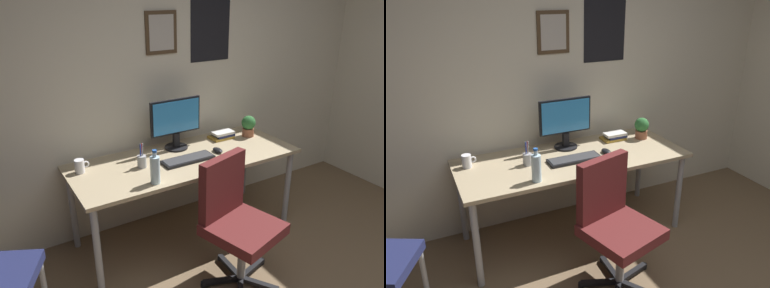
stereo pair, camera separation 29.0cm
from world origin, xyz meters
TOP-DOWN VIEW (x-y plane):
  - wall_back at (0.00, 2.15)m, footprint 4.40×0.10m
  - desk at (-0.13, 1.70)m, footprint 1.87×0.74m
  - office_chair at (-0.12, 1.04)m, footprint 0.58×0.59m
  - monitor at (-0.10, 1.91)m, footprint 0.46×0.20m
  - keyboard at (-0.15, 1.63)m, footprint 0.43×0.15m
  - computer_mouse at (0.15, 1.65)m, footprint 0.06×0.11m
  - water_bottle at (-0.54, 1.43)m, footprint 0.07×0.07m
  - coffee_mug_near at (-0.95, 1.87)m, footprint 0.11×0.07m
  - potted_plant at (0.61, 1.82)m, footprint 0.13×0.13m
  - pen_cup at (-0.52, 1.71)m, footprint 0.07×0.07m
  - book_stack_left at (0.37, 1.90)m, footprint 0.22×0.15m

SIDE VIEW (x-z plane):
  - office_chair at x=-0.12m, z-range 0.05..1.00m
  - desk at x=-0.13m, z-range 0.30..1.03m
  - keyboard at x=-0.15m, z-range 0.73..0.76m
  - computer_mouse at x=0.15m, z-range 0.73..0.77m
  - book_stack_left at x=0.37m, z-range 0.73..0.80m
  - coffee_mug_near at x=-0.95m, z-range 0.73..0.84m
  - pen_cup at x=-0.52m, z-range 0.69..0.89m
  - potted_plant at x=0.61m, z-range 0.74..0.93m
  - water_bottle at x=-0.54m, z-range 0.71..0.96m
  - monitor at x=-0.10m, z-range 0.75..1.19m
  - wall_back at x=0.00m, z-range 0.00..2.60m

